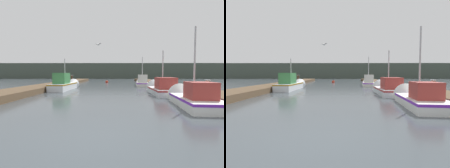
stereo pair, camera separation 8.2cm
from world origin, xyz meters
TOP-DOWN VIEW (x-y plane):
  - ground_plane at (0.00, 0.00)m, footprint 200.00×200.00m
  - dock_left at (-6.49, 16.00)m, footprint 2.52×40.00m
  - dock_right at (6.49, 16.00)m, footprint 2.52×40.00m
  - distant_shore_ridge at (0.00, 59.75)m, footprint 120.00×16.00m
  - fishing_boat_0 at (4.25, 4.78)m, footprint 1.96×4.69m
  - fishing_boat_1 at (4.16, 9.91)m, footprint 1.89×5.22m
  - fishing_boat_2 at (-4.36, 13.49)m, footprint 1.58×6.12m
  - fishing_boat_3 at (4.11, 18.74)m, footprint 1.81×4.63m
  - mooring_piling_0 at (5.41, 5.52)m, footprint 0.26×0.26m
  - mooring_piling_1 at (-5.38, 20.46)m, footprint 0.34×0.34m
  - channel_buoy at (-0.71, 26.43)m, footprint 0.49×0.49m
  - seagull_lead at (-0.77, 9.47)m, footprint 0.50×0.44m

SIDE VIEW (x-z plane):
  - ground_plane at x=0.00m, z-range 0.00..0.00m
  - channel_buoy at x=-0.71m, z-range -0.35..0.64m
  - dock_left at x=-6.49m, z-range 0.00..0.43m
  - dock_right at x=6.49m, z-range 0.00..0.43m
  - fishing_boat_0 at x=4.25m, z-range -1.79..2.49m
  - fishing_boat_1 at x=4.16m, z-range -1.56..2.33m
  - fishing_boat_3 at x=4.11m, z-range -1.66..2.46m
  - fishing_boat_2 at x=-4.36m, z-range -1.16..2.20m
  - mooring_piling_0 at x=5.41m, z-range 0.01..1.24m
  - mooring_piling_1 at x=-5.38m, z-range 0.01..1.37m
  - distant_shore_ridge at x=0.00m, z-range 0.00..4.96m
  - seagull_lead at x=-0.77m, z-range 3.70..3.82m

